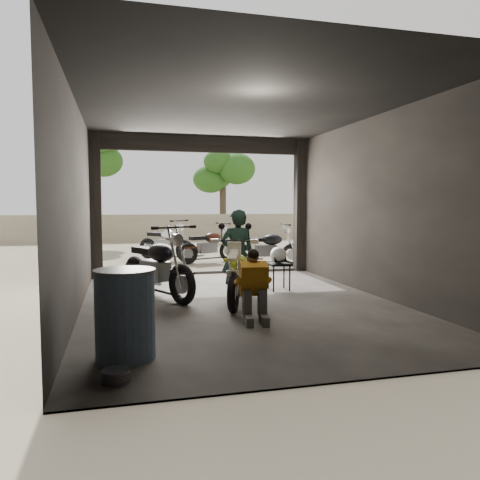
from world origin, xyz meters
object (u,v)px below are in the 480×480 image
rider (237,255)px  mechanic (255,288)px  main_bike (239,270)px  outside_bike_a (166,240)px  outside_bike_b (209,243)px  left_bike (157,262)px  oil_drum (125,316)px  helmet (278,255)px  sign_post (368,207)px  outside_bike_c (268,245)px  stool (279,267)px

rider → mechanic: (-0.15, -1.56, -0.29)m
main_bike → outside_bike_a: size_ratio=0.95×
main_bike → outside_bike_b: 5.60m
rider → mechanic: size_ratio=1.59×
main_bike → left_bike: 1.51m
left_bike → outside_bike_a: (0.69, 5.57, -0.05)m
main_bike → mechanic: 1.24m
outside_bike_a → oil_drum: bearing=-142.1°
helmet → sign_post: sign_post is taller
sign_post → outside_bike_a: bearing=130.3°
outside_bike_c → rider: size_ratio=1.08×
outside_bike_c → stool: size_ratio=3.17×
main_bike → oil_drum: main_bike is taller
left_bike → rider: bearing=-47.6°
left_bike → helmet: 2.30m
outside_bike_b → oil_drum: (-2.40, -7.97, -0.08)m
outside_bike_c → sign_post: sign_post is taller
rider → oil_drum: size_ratio=1.62×
mechanic → oil_drum: size_ratio=1.02×
outside_bike_c → main_bike: bearing=158.8°
helmet → outside_bike_b: bearing=114.0°
main_bike → mechanic: (-0.09, -1.23, -0.07)m
rider → mechanic: 1.60m
main_bike → sign_post: bearing=54.6°
mechanic → stool: size_ratio=1.85×
oil_drum → sign_post: 7.41m
left_bike → main_bike: bearing=-60.3°
left_bike → mechanic: left_bike is taller
left_bike → helmet: left_bike is taller
left_bike → outside_bike_b: size_ratio=1.15×
main_bike → stool: 1.42m
rider → sign_post: bearing=-142.8°
main_bike → outside_bike_c: size_ratio=1.00×
mechanic → helmet: 2.50m
rider → stool: size_ratio=2.94×
left_bike → stool: 2.31m
left_bike → sign_post: size_ratio=0.81×
outside_bike_c → rider: 4.37m
rider → oil_drum: bearing=62.9°
mechanic → main_bike: bearing=93.8°
left_bike → mechanic: (1.17, -2.05, -0.16)m
main_bike → left_bike: bearing=168.8°
outside_bike_a → mechanic: 7.64m
main_bike → outside_bike_b: (0.55, 5.57, 0.00)m
outside_bike_a → mechanic: (0.49, -7.62, -0.11)m
left_bike → helmet: (2.29, 0.18, 0.03)m
outside_bike_a → sign_post: sign_post is taller
outside_bike_c → stool: bearing=168.2°
main_bike → oil_drum: 3.03m
outside_bike_b → left_bike: bearing=138.4°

